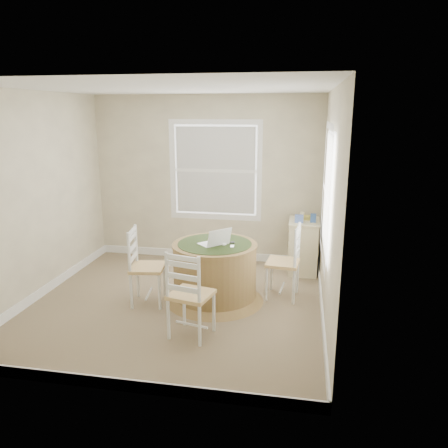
% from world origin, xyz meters
% --- Properties ---
extents(room, '(3.64, 3.64, 2.64)m').
position_xyz_m(room, '(0.17, 0.16, 1.30)').
color(room, '#887256').
rests_on(room, ground).
extents(round_table, '(1.24, 1.24, 0.76)m').
position_xyz_m(round_table, '(0.46, 0.19, 0.41)').
color(round_table, olive).
rests_on(round_table, ground).
extents(chair_left, '(0.46, 0.47, 0.95)m').
position_xyz_m(chair_left, '(-0.35, -0.03, 0.47)').
color(chair_left, white).
rests_on(chair_left, ground).
extents(chair_near, '(0.50, 0.48, 0.95)m').
position_xyz_m(chair_near, '(0.39, -0.73, 0.47)').
color(chair_near, white).
rests_on(chair_near, ground).
extents(chair_right, '(0.44, 0.46, 0.95)m').
position_xyz_m(chair_right, '(1.29, 0.45, 0.47)').
color(chair_right, white).
rests_on(chair_right, ground).
extents(laptop, '(0.44, 0.44, 0.23)m').
position_xyz_m(laptop, '(0.46, 0.15, 0.79)').
color(laptop, white).
rests_on(laptop, round_table).
extents(mouse, '(0.07, 0.10, 0.03)m').
position_xyz_m(mouse, '(0.58, 0.16, 0.76)').
color(mouse, white).
rests_on(mouse, round_table).
extents(phone, '(0.06, 0.09, 0.02)m').
position_xyz_m(phone, '(0.69, 0.10, 0.76)').
color(phone, '#B7BABF').
rests_on(phone, round_table).
extents(keys, '(0.07, 0.06, 0.02)m').
position_xyz_m(keys, '(0.67, 0.24, 0.76)').
color(keys, black).
rests_on(keys, round_table).
extents(corner_chest, '(0.45, 0.60, 0.79)m').
position_xyz_m(corner_chest, '(1.55, 1.44, 0.40)').
color(corner_chest, beige).
rests_on(corner_chest, ground).
extents(tissue_box, '(0.12, 0.12, 0.10)m').
position_xyz_m(tissue_box, '(1.47, 1.32, 0.84)').
color(tissue_box, '#5572C4').
rests_on(tissue_box, corner_chest).
extents(box_yellow, '(0.15, 0.10, 0.06)m').
position_xyz_m(box_yellow, '(1.61, 1.49, 0.82)').
color(box_yellow, gold).
rests_on(box_yellow, corner_chest).
extents(box_blue, '(0.08, 0.08, 0.12)m').
position_xyz_m(box_blue, '(1.67, 1.36, 0.85)').
color(box_blue, '#335699').
rests_on(box_blue, corner_chest).
extents(cup_cream, '(0.07, 0.07, 0.09)m').
position_xyz_m(cup_cream, '(1.52, 1.60, 0.84)').
color(cup_cream, beige).
rests_on(cup_cream, corner_chest).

